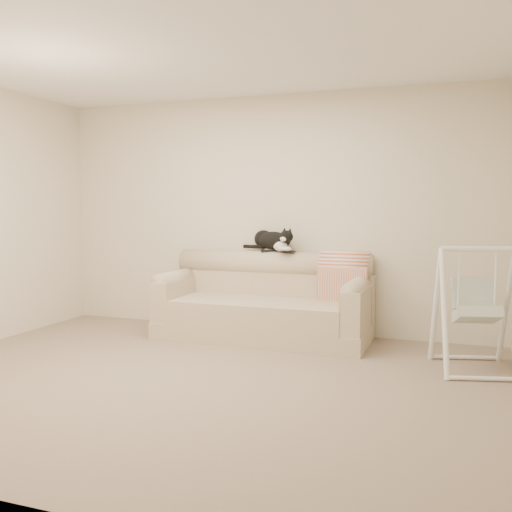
{
  "coord_description": "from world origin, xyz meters",
  "views": [
    {
      "loc": [
        2.02,
        -4.02,
        1.39
      ],
      "look_at": [
        0.1,
        1.27,
        0.9
      ],
      "focal_mm": 40.0,
      "sensor_mm": 36.0,
      "label": 1
    }
  ],
  "objects_px": {
    "remote_a": "(269,250)",
    "baby_swing": "(476,308)",
    "remote_b": "(288,251)",
    "sofa": "(265,305)",
    "tuxedo_cat": "(273,240)"
  },
  "relations": [
    {
      "from": "remote_a",
      "to": "remote_b",
      "type": "bearing_deg",
      "value": -8.93
    },
    {
      "from": "remote_b",
      "to": "tuxedo_cat",
      "type": "relative_size",
      "value": 0.27
    },
    {
      "from": "remote_b",
      "to": "remote_a",
      "type": "bearing_deg",
      "value": 171.07
    },
    {
      "from": "remote_b",
      "to": "baby_swing",
      "type": "height_order",
      "value": "baby_swing"
    },
    {
      "from": "tuxedo_cat",
      "to": "remote_a",
      "type": "bearing_deg",
      "value": -145.01
    },
    {
      "from": "remote_b",
      "to": "tuxedo_cat",
      "type": "height_order",
      "value": "tuxedo_cat"
    },
    {
      "from": "baby_swing",
      "to": "remote_a",
      "type": "bearing_deg",
      "value": 159.84
    },
    {
      "from": "remote_a",
      "to": "remote_b",
      "type": "distance_m",
      "value": 0.23
    },
    {
      "from": "sofa",
      "to": "remote_b",
      "type": "bearing_deg",
      "value": 48.68
    },
    {
      "from": "tuxedo_cat",
      "to": "baby_swing",
      "type": "bearing_deg",
      "value": -21.08
    },
    {
      "from": "sofa",
      "to": "baby_swing",
      "type": "bearing_deg",
      "value": -14.4
    },
    {
      "from": "remote_b",
      "to": "tuxedo_cat",
      "type": "bearing_deg",
      "value": 162.25
    },
    {
      "from": "sofa",
      "to": "baby_swing",
      "type": "distance_m",
      "value": 2.14
    },
    {
      "from": "remote_a",
      "to": "remote_b",
      "type": "xyz_separation_m",
      "value": [
        0.22,
        -0.04,
        -0.0
      ]
    },
    {
      "from": "remote_a",
      "to": "baby_swing",
      "type": "bearing_deg",
      "value": -20.16
    }
  ]
}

